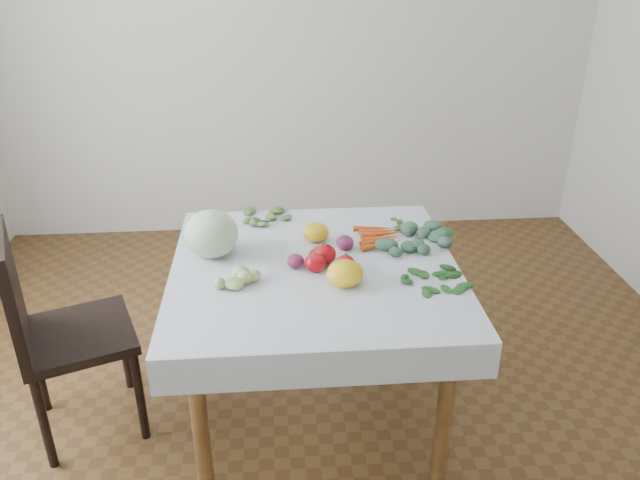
{
  "coord_description": "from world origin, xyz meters",
  "views": [
    {
      "loc": [
        -0.15,
        -2.15,
        1.94
      ],
      "look_at": [
        0.03,
        0.1,
        0.82
      ],
      "focal_mm": 35.0,
      "sensor_mm": 36.0,
      "label": 1
    }
  ],
  "objects_px": {
    "table": "(315,288)",
    "cabbage": "(211,234)",
    "carrot_bunch": "(381,236)",
    "heirloom_back": "(316,232)",
    "chair": "(51,323)"
  },
  "relations": [
    {
      "from": "cabbage",
      "to": "heirloom_back",
      "type": "height_order",
      "value": "cabbage"
    },
    {
      "from": "table",
      "to": "heirloom_back",
      "type": "height_order",
      "value": "heirloom_back"
    },
    {
      "from": "heirloom_back",
      "to": "cabbage",
      "type": "bearing_deg",
      "value": -166.85
    },
    {
      "from": "table",
      "to": "carrot_bunch",
      "type": "height_order",
      "value": "carrot_bunch"
    },
    {
      "from": "cabbage",
      "to": "heirloom_back",
      "type": "bearing_deg",
      "value": 13.15
    },
    {
      "from": "table",
      "to": "cabbage",
      "type": "bearing_deg",
      "value": 162.95
    },
    {
      "from": "table",
      "to": "cabbage",
      "type": "xyz_separation_m",
      "value": [
        -0.41,
        0.12,
        0.2
      ]
    },
    {
      "from": "chair",
      "to": "carrot_bunch",
      "type": "bearing_deg",
      "value": 9.35
    },
    {
      "from": "carrot_bunch",
      "to": "heirloom_back",
      "type": "bearing_deg",
      "value": 178.47
    },
    {
      "from": "chair",
      "to": "carrot_bunch",
      "type": "height_order",
      "value": "chair"
    },
    {
      "from": "heirloom_back",
      "to": "carrot_bunch",
      "type": "height_order",
      "value": "heirloom_back"
    },
    {
      "from": "table",
      "to": "carrot_bunch",
      "type": "bearing_deg",
      "value": 35.76
    },
    {
      "from": "heirloom_back",
      "to": "chair",
      "type": "bearing_deg",
      "value": -167.89
    },
    {
      "from": "table",
      "to": "chair",
      "type": "bearing_deg",
      "value": -179.69
    },
    {
      "from": "chair",
      "to": "carrot_bunch",
      "type": "relative_size",
      "value": 4.2
    }
  ]
}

